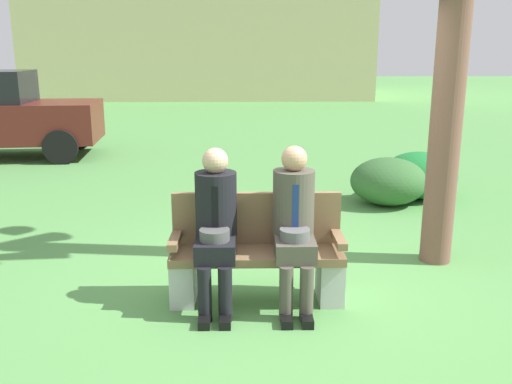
% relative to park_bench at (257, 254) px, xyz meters
% --- Properties ---
extents(ground_plane, '(80.00, 80.00, 0.00)m').
position_rel_park_bench_xyz_m(ground_plane, '(0.26, 0.21, -0.40)').
color(ground_plane, '#518D47').
extents(park_bench, '(1.43, 0.44, 0.90)m').
position_rel_park_bench_xyz_m(park_bench, '(0.00, 0.00, 0.00)').
color(park_bench, brown).
rests_on(park_bench, ground).
extents(seated_man_left, '(0.34, 0.72, 1.31)m').
position_rel_park_bench_xyz_m(seated_man_left, '(-0.33, -0.12, 0.33)').
color(seated_man_left, black).
rests_on(seated_man_left, ground).
extents(seated_man_right, '(0.34, 0.72, 1.33)m').
position_rel_park_bench_xyz_m(seated_man_right, '(0.30, -0.12, 0.34)').
color(seated_man_right, '#4C473D').
rests_on(seated_man_right, ground).
extents(shrub_near_bench, '(1.04, 0.95, 0.65)m').
position_rel_park_bench_xyz_m(shrub_near_bench, '(1.86, 2.94, -0.08)').
color(shrub_near_bench, '#336130').
rests_on(shrub_near_bench, ground).
extents(shrub_mid_lawn, '(1.06, 0.97, 0.66)m').
position_rel_park_bench_xyz_m(shrub_mid_lawn, '(2.39, 3.28, -0.07)').
color(shrub_mid_lawn, '#1C7531').
rests_on(shrub_mid_lawn, ground).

